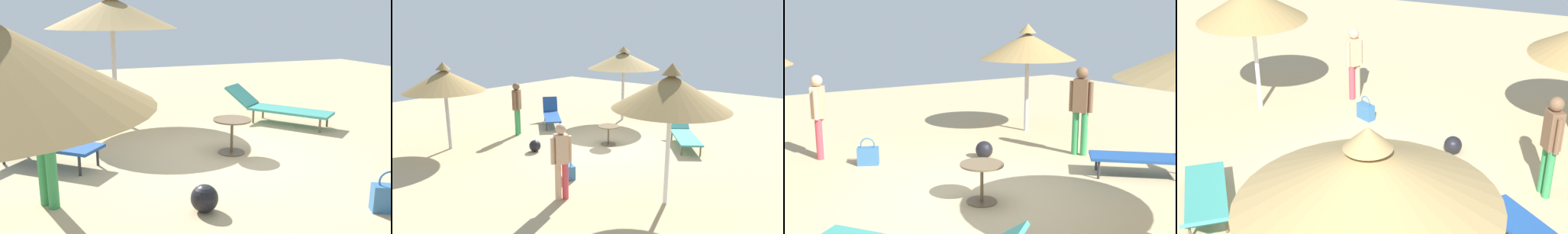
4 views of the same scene
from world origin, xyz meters
The scene contains 11 objects.
ground centered at (0.00, 0.00, -0.05)m, with size 24.00×24.00×0.10m, color tan.
parasol_umbrella_far_right centered at (-3.35, -3.07, 2.04)m, with size 2.28×2.28×2.56m.
parasol_umbrella_far_left centered at (-1.39, 3.11, 2.32)m, with size 2.72×2.72×2.85m.
parasol_umbrella_front centered at (3.18, -2.16, 2.29)m, with size 2.25×2.25×2.83m.
lounge_chair_near_right centered at (1.80, 1.71, 0.36)m, with size 1.87×2.20×0.74m.
lounge_chair_edge centered at (-3.06, 0.86, 0.40)m, with size 1.87×1.73×0.89m.
person_standing_near_left centered at (1.44, -3.34, 0.91)m, with size 0.31×0.40×1.62m.
person_standing_back centered at (-2.94, -0.84, 1.01)m, with size 0.33×0.41×1.75m.
handbag centered at (0.82, -2.43, 0.18)m, with size 0.42×0.33×0.52m.
side_table_round centered at (0.04, 0.23, 0.41)m, with size 0.64×0.64×0.59m.
beach_ball centered at (-1.22, -1.65, 0.17)m, with size 0.34×0.34×0.34m, color black.
Camera 2 is at (6.10, -8.19, 3.40)m, focal length 32.37 mm.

